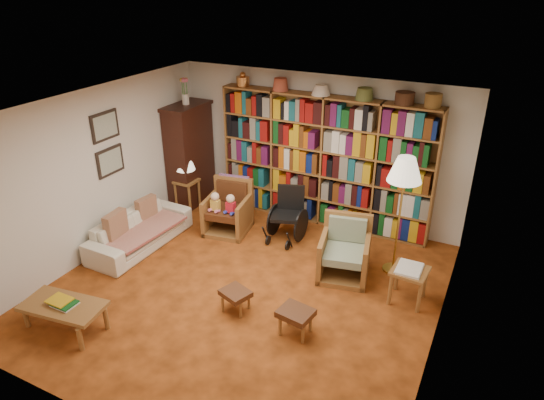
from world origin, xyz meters
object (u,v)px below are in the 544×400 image
Objects in this scene: sofa at (140,231)px; wheelchair at (287,215)px; side_table_lamp at (187,188)px; armchair_sage at (346,253)px; armchair_leather at (230,210)px; coffee_table at (63,307)px; footstool_a at (236,295)px; footstool_b at (296,315)px; floor_lamp at (405,174)px; side_table_papers at (409,275)px.

wheelchair is at bearing -55.93° from sofa.
armchair_sage reaches higher than side_table_lamp.
side_table_lamp is 0.64× the size of wheelchair.
sofa is 1.49m from armchair_leather.
side_table_lamp reaches higher than coffee_table.
side_table_lamp is 1.14m from armchair_leather.
armchair_sage is at bearing -75.92° from sofa.
wheelchair reaches higher than footstool_a.
armchair_leather reaches higher than footstool_b.
sofa reaches higher than footstool_a.
armchair_sage is (3.25, -0.70, -0.08)m from side_table_lamp.
wheelchair is (-1.18, 0.55, 0.08)m from armchair_sage.
side_table_lamp is 1.29× the size of footstool_b.
footstool_a is at bearing -123.77° from armchair_sage.
footstool_a is 0.41× the size of coffee_table.
armchair_sage reaches higher than sofa.
armchair_sage reaches higher than footstool_a.
sofa is 3.17× the size of side_table_lamp.
wheelchair is at bearing 154.93° from armchair_sage.
armchair_leather reaches higher than footstool_a.
wheelchair is 2.02m from footstool_a.
floor_lamp is at bearing 49.13° from footstool_a.
armchair_sage is 1.38m from floor_lamp.
sofa reaches higher than footstool_b.
floor_lamp is at bearing -72.59° from sofa.
sofa reaches higher than side_table_papers.
armchair_leather is at bearing 137.11° from footstool_b.
wheelchair is 2.05× the size of footstool_a.
coffee_table is (-2.65, -2.67, -0.02)m from armchair_sage.
armchair_leather is at bearing 80.75° from coffee_table.
footstool_b is (0.86, -0.05, 0.03)m from footstool_a.
armchair_sage is 0.49× the size of floor_lamp.
footstool_a is (-1.58, -1.83, -1.27)m from floor_lamp.
armchair_sage is (3.15, 0.72, 0.07)m from sofa.
floor_lamp is at bearing -4.93° from side_table_lamp.
coffee_table is at bearing -79.98° from side_table_lamp.
sofa is 3.14m from footstool_b.
side_table_papers is (2.12, -0.82, 0.00)m from wheelchair.
coffee_table is (-1.47, -3.22, -0.09)m from wheelchair.
footstool_b reaches higher than footstool_a.
footstool_a is (2.18, -0.74, -0.02)m from sofa.
wheelchair is 2.28m from side_table_papers.
sofa is 1.70× the size of coffee_table.
footstool_b is (1.07, -2.06, -0.13)m from wheelchair.
footstool_b is at bearing -103.34° from sofa.
wheelchair is at bearing 65.44° from coffee_table.
footstool_a is at bearing -107.46° from sofa.
footstool_a is at bearing 35.85° from coffee_table.
coffee_table reaches higher than footstool_b.
coffee_table is at bearing -146.27° from side_table_papers.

